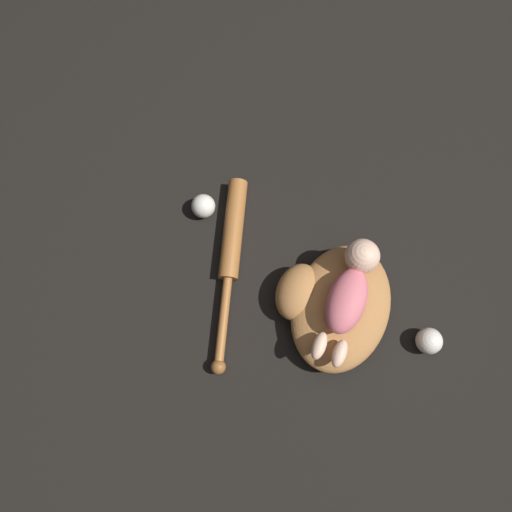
{
  "coord_description": "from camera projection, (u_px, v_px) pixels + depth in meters",
  "views": [
    {
      "loc": [
        -0.27,
        0.2,
        1.45
      ],
      "look_at": [
        0.13,
        0.29,
        0.08
      ],
      "focal_mm": 35.0,
      "sensor_mm": 36.0,
      "label": 1
    }
  ],
  "objects": [
    {
      "name": "baseball",
      "position": [
        203.0,
        206.0,
        1.52
      ],
      "size": [
        0.07,
        0.07,
        0.07
      ],
      "color": "silver",
      "rests_on": "ground"
    },
    {
      "name": "baseball_spare",
      "position": [
        429.0,
        341.0,
        1.4
      ],
      "size": [
        0.07,
        0.07,
        0.07
      ],
      "color": "silver",
      "rests_on": "ground"
    },
    {
      "name": "ground_plane",
      "position": [
        343.0,
        326.0,
        1.45
      ],
      "size": [
        6.0,
        6.0,
        0.0
      ],
      "primitive_type": "plane",
      "color": "black"
    },
    {
      "name": "baseball_glove",
      "position": [
        334.0,
        305.0,
        1.42
      ],
      "size": [
        0.41,
        0.36,
        0.11
      ],
      "color": "#A8703D",
      "rests_on": "ground"
    },
    {
      "name": "baby_figure",
      "position": [
        351.0,
        289.0,
        1.33
      ],
      "size": [
        0.36,
        0.14,
        0.1
      ],
      "color": "#D16670",
      "rests_on": "baseball_glove"
    },
    {
      "name": "baseball_bat",
      "position": [
        231.0,
        248.0,
        1.49
      ],
      "size": [
        0.59,
        0.12,
        0.06
      ],
      "color": "#9E602D",
      "rests_on": "ground"
    }
  ]
}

